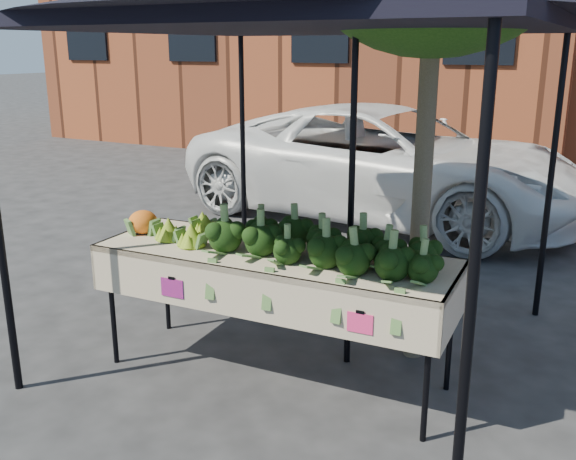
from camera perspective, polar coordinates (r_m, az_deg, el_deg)
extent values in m
plane|color=#252527|center=(4.61, -0.04, -12.43)|extent=(90.00, 90.00, 0.00)
cube|color=beige|center=(4.36, -1.23, -7.62)|extent=(2.43, 0.90, 0.90)
cube|color=#F22D8C|center=(4.23, -10.31, -4.98)|extent=(0.17, 0.01, 0.12)
cube|color=#F82F76|center=(3.63, 6.01, -8.41)|extent=(0.17, 0.01, 0.12)
ellipsoid|color=black|center=(4.02, 3.38, -0.79)|extent=(1.55, 0.58, 0.27)
ellipsoid|color=#A9BA29|center=(4.54, -8.42, 0.61)|extent=(0.44, 0.58, 0.21)
ellipsoid|color=orange|center=(4.71, -12.82, 0.82)|extent=(0.21, 0.21, 0.19)
imported|color=white|center=(8.42, 9.30, 18.94)|extent=(1.70, 2.58, 5.31)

